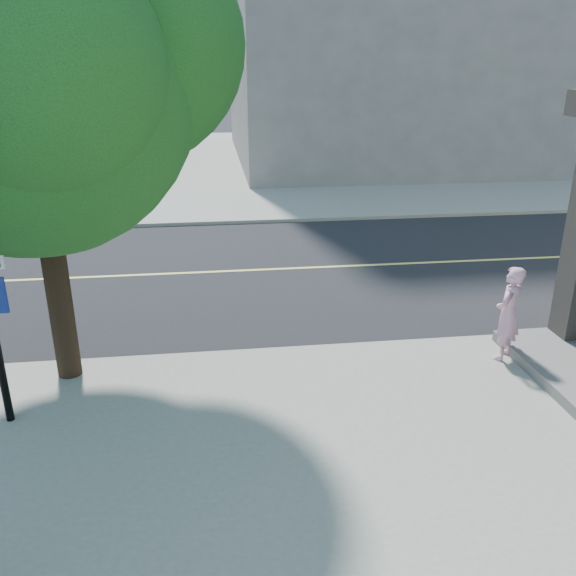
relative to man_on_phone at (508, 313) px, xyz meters
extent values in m
plane|color=black|center=(-8.26, 0.87, -0.93)|extent=(140.00, 140.00, 0.00)
cube|color=black|center=(-8.26, 5.37, -0.93)|extent=(140.00, 9.00, 0.01)
cube|color=gray|center=(5.24, 22.37, -0.87)|extent=(29.00, 25.00, 0.12)
cube|color=slate|center=(5.74, 22.87, 6.19)|extent=(18.00, 16.00, 14.00)
imported|color=#E3A1BD|center=(0.00, 0.00, 0.00)|extent=(0.69, 0.69, 1.62)
cylinder|color=black|center=(-7.17, 0.37, 1.05)|extent=(0.37, 0.37, 3.72)
sphere|color=#215E1F|center=(-7.17, 0.37, 3.52)|extent=(4.54, 4.54, 4.54)
sphere|color=#215E1F|center=(-5.93, 0.99, 4.14)|extent=(3.51, 3.51, 3.51)
sphere|color=#215E1F|center=(-6.75, -0.77, 3.83)|extent=(3.10, 3.10, 3.10)
camera|label=1|loc=(-4.79, -8.47, 3.90)|focal=37.05mm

